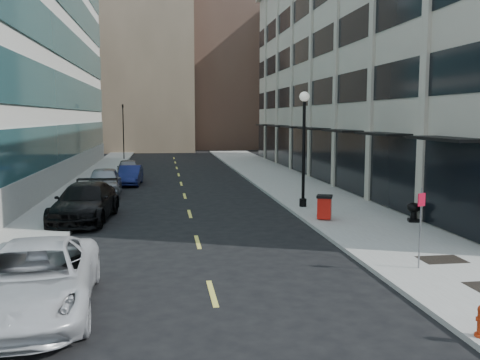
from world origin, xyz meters
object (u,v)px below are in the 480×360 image
object	(u,v)px
car_white_van	(34,279)
car_black_pickup	(85,202)
trash_bin	(324,206)
sign_post	(421,217)
urn_planter	(414,210)
car_grey_sedan	(128,169)
lamppost	(304,138)
car_silver_sedan	(104,182)
traffic_signal	(123,108)
car_blue_sedan	(130,175)

from	to	relation	value
car_white_van	car_black_pickup	size ratio (longest dim) A/B	1.03
trash_bin	sign_post	distance (m)	8.04
sign_post	urn_planter	distance (m)	7.66
car_black_pickup	car_grey_sedan	world-z (taller)	car_black_pickup
trash_bin	lamppost	size ratio (longest dim) A/B	0.18
car_silver_sedan	urn_planter	distance (m)	18.20
traffic_signal	car_white_van	bearing A→B (deg)	-88.62
sign_post	urn_planter	size ratio (longest dim) A/B	2.93
urn_planter	car_blue_sedan	bearing A→B (deg)	129.34
traffic_signal	car_blue_sedan	size ratio (longest dim) A/B	1.70
traffic_signal	trash_bin	bearing A→B (deg)	-72.92
car_grey_sedan	urn_planter	size ratio (longest dim) A/B	5.04
lamppost	sign_post	distance (m)	11.64
traffic_signal	car_silver_sedan	bearing A→B (deg)	-88.51
car_grey_sedan	lamppost	size ratio (longest dim) A/B	0.71
trash_bin	urn_planter	world-z (taller)	trash_bin
traffic_signal	car_silver_sedan	world-z (taller)	traffic_signal
car_black_pickup	sign_post	bearing A→B (deg)	-36.17
sign_post	car_white_van	bearing A→B (deg)	168.14
car_black_pickup	car_grey_sedan	bearing A→B (deg)	92.52
traffic_signal	urn_planter	distance (m)	41.33
sign_post	urn_planter	bearing A→B (deg)	43.54
sign_post	car_grey_sedan	bearing A→B (deg)	89.18
car_grey_sedan	sign_post	world-z (taller)	sign_post
traffic_signal	car_grey_sedan	size ratio (longest dim) A/B	1.65
traffic_signal	car_silver_sedan	size ratio (longest dim) A/B	1.41
traffic_signal	car_grey_sedan	xyz separation A→B (m)	(1.55, -17.59, -5.00)
car_white_van	car_silver_sedan	bearing A→B (deg)	87.58
car_white_van	lamppost	size ratio (longest dim) A/B	1.01
car_white_van	sign_post	distance (m)	10.96
car_white_van	car_black_pickup	xyz separation A→B (m)	(-0.43, 11.73, 0.01)
lamppost	trash_bin	bearing A→B (deg)	-89.18
car_black_pickup	lamppost	distance (m)	11.10
car_silver_sedan	lamppost	distance (m)	12.79
sign_post	urn_planter	world-z (taller)	sign_post
car_black_pickup	car_grey_sedan	distance (m)	17.54
car_blue_sedan	trash_bin	distance (m)	17.65
car_black_pickup	car_blue_sedan	world-z (taller)	car_black_pickup
car_black_pickup	urn_planter	xyz separation A→B (m)	(14.40, -3.02, -0.19)
traffic_signal	car_white_van	distance (m)	47.10
car_blue_sedan	sign_post	distance (m)	24.98
car_white_van	sign_post	bearing A→B (deg)	5.98
car_black_pickup	car_silver_sedan	world-z (taller)	car_black_pickup
traffic_signal	urn_planter	size ratio (longest dim) A/B	8.30
car_black_pickup	car_grey_sedan	xyz separation A→B (m)	(0.85, 17.52, -0.13)
car_grey_sedan	lamppost	bearing A→B (deg)	-63.38
car_white_van	car_blue_sedan	size ratio (longest dim) A/B	1.47
car_white_van	car_silver_sedan	size ratio (longest dim) A/B	1.22
car_blue_sedan	trash_bin	xyz separation A→B (m)	(9.41, -14.93, 0.06)
car_grey_sedan	lamppost	xyz separation A→B (m)	(9.78, -15.95, 2.93)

